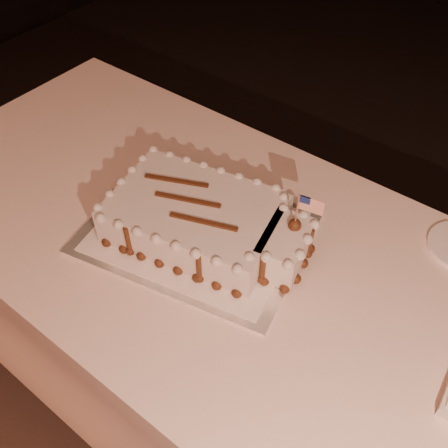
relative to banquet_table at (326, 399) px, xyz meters
The scene contains 4 objects.
banquet_table is the anchor object (origin of this frame).
cake_board 0.55m from the banquet_table, behind, with size 0.49×0.37×0.01m, color white.
doily 0.55m from the banquet_table, behind, with size 0.44×0.33×0.00m, color white.
sheet_cake 0.57m from the banquet_table, behind, with size 0.48×0.33×0.18m.
Camera 1 is at (0.13, 0.01, 1.61)m, focal length 40.00 mm.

